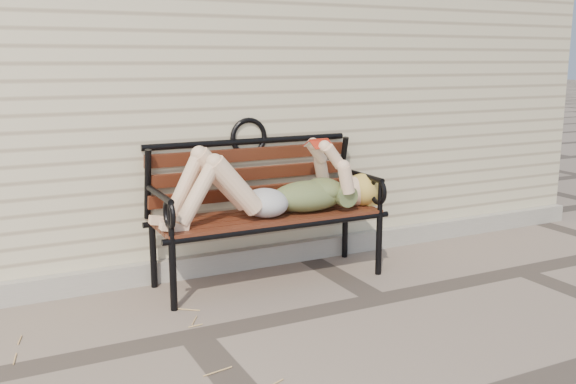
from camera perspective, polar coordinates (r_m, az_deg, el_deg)
ground at (r=3.74m, az=-8.32°, el=-12.52°), size 80.00×80.00×0.00m
house_wall at (r=6.33m, az=-17.51°, el=10.97°), size 8.00×4.00×3.00m
foundation_strip at (r=4.58m, az=-12.21°, el=-7.02°), size 8.00×0.10×0.15m
garden_bench at (r=4.48m, az=-2.28°, el=0.13°), size 1.73×0.69×1.12m
reading_woman at (r=4.36m, az=-1.37°, el=0.31°), size 1.63×0.37×0.51m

